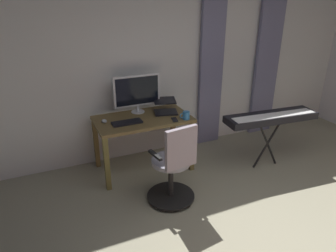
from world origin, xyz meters
The scene contains 12 objects.
back_room_partition centered at (0.00, -2.69, 1.32)m, with size 6.27×0.10×2.64m, color silver.
curtain_left_panel centered at (-1.59, -2.58, 1.09)m, with size 0.44×0.06×2.19m, color slate.
curtain_right_panel centered at (-0.55, -2.58, 1.09)m, with size 0.38×0.06×2.19m, color slate.
desk centered at (0.69, -2.20, 0.64)m, with size 1.23×0.69×0.75m.
office_chair centered at (0.64, -1.35, 0.45)m, with size 0.56×0.56×0.99m.
computer_monitor centered at (0.68, -2.43, 1.03)m, with size 0.64×0.18×0.51m.
computer_keyboard centered at (0.93, -2.10, 0.76)m, with size 0.37×0.15×0.02m, color black.
laptop centered at (0.33, -2.28, 0.80)m, with size 0.39×0.42×0.16m.
computer_mouse centered at (1.18, -2.25, 0.76)m, with size 0.06×0.10×0.04m, color #B7BCC1.
cell_phone_face_up centered at (0.34, -1.96, 0.75)m, with size 0.07×0.14×0.01m, color black.
mug_coffee centered at (0.20, -1.93, 0.80)m, with size 0.14×0.09×0.10m.
piano_keyboard centered at (-0.88, -1.56, 0.72)m, with size 1.29×0.43×0.79m.
Camera 1 is at (1.91, 1.36, 2.25)m, focal length 33.21 mm.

